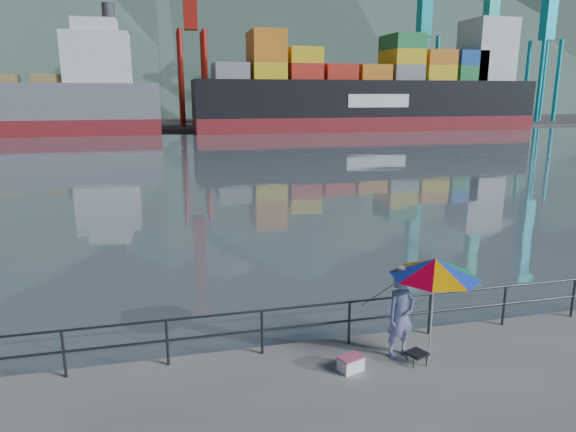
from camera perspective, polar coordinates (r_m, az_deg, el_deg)
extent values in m
cube|color=slate|center=(138.45, -13.69, 10.75)|extent=(500.00, 280.00, 0.00)
cube|color=#514F4C|center=(102.07, -7.81, 10.19)|extent=(200.00, 40.00, 0.40)
cylinder|color=#2D3033|center=(11.04, -8.12, -10.89)|extent=(22.00, 0.05, 0.05)
cylinder|color=#2D3033|center=(11.24, -8.05, -12.99)|extent=(22.00, 0.05, 0.05)
cube|color=#2D3033|center=(11.26, -8.04, -13.21)|extent=(22.00, 0.06, 1.00)
cone|color=#385147|center=(215.23, -14.41, 20.62)|extent=(282.88, 282.88, 68.00)
cone|color=#385147|center=(229.28, 1.87, 22.05)|extent=(332.80, 332.80, 80.00)
cone|color=#385147|center=(260.12, 17.38, 18.45)|extent=(257.92, 257.92, 62.00)
cone|color=#385147|center=(305.56, 28.80, 17.37)|extent=(291.20, 291.20, 70.00)
cube|color=#194CA5|center=(100.97, -7.79, 11.63)|extent=(6.00, 2.40, 5.20)
cube|color=#194CA5|center=(101.92, -4.07, 11.00)|extent=(6.00, 2.40, 2.60)
cube|color=red|center=(103.16, -0.45, 12.51)|extent=(6.00, 2.40, 7.80)
cube|color=#194CA5|center=(104.92, 3.08, 11.08)|extent=(6.00, 2.40, 2.60)
cube|color=red|center=(106.94, 6.49, 11.76)|extent=(6.00, 2.40, 5.20)
cube|color=yellow|center=(109.36, 9.76, 11.69)|extent=(6.00, 2.40, 5.20)
cube|color=#194CA5|center=(112.10, 12.87, 11.59)|extent=(6.00, 2.40, 5.20)
cube|color=red|center=(115.11, 15.87, 12.11)|extent=(6.00, 2.40, 7.80)
cube|color=gray|center=(118.46, 18.62, 11.31)|extent=(6.00, 2.40, 5.20)
cube|color=yellow|center=(103.92, -8.00, 12.39)|extent=(6.00, 2.40, 7.80)
cube|color=orange|center=(104.83, -4.37, 11.77)|extent=(6.00, 2.40, 5.20)
cube|color=#267F3F|center=(106.08, -0.83, 12.53)|extent=(6.00, 2.40, 7.80)
cube|color=gray|center=(107.80, 2.61, 11.15)|extent=(6.00, 2.40, 2.60)
cube|color=red|center=(109.76, 5.94, 11.81)|extent=(6.00, 2.40, 5.20)
cube|color=#267F3F|center=(112.09, 9.16, 12.41)|extent=(6.00, 2.40, 7.80)
cube|color=gray|center=(114.76, 12.23, 12.30)|extent=(6.00, 2.40, 7.80)
cube|color=#194CA5|center=(117.80, 15.06, 10.91)|extent=(6.00, 2.40, 2.60)
cube|color=gray|center=(121.01, 17.85, 11.40)|extent=(6.00, 2.40, 5.20)
imported|color=navy|center=(11.37, 12.42, -10.74)|extent=(0.76, 0.59, 1.85)
cylinder|color=white|center=(11.32, 15.67, -10.48)|extent=(0.04, 0.04, 2.06)
cone|color=#FF9F00|center=(10.95, 16.01, -5.53)|extent=(2.22, 2.22, 0.38)
cube|color=black|center=(11.45, 14.14, -14.59)|extent=(0.49, 0.49, 0.05)
cube|color=#2D3033|center=(11.50, 14.10, -15.14)|extent=(0.32, 0.32, 0.20)
cube|color=white|center=(10.99, 6.97, -16.02)|extent=(0.56, 0.46, 0.28)
cylinder|color=black|center=(12.75, 9.67, -12.45)|extent=(0.02, 1.74, 1.22)
cube|color=silver|center=(81.41, -20.42, 16.11)|extent=(9.00, 6.75, 7.00)
cube|color=maroon|center=(86.53, 8.71, 10.10)|extent=(55.78, 9.30, 2.50)
cube|color=black|center=(86.40, 8.80, 12.78)|extent=(55.78, 9.30, 5.60)
cube|color=silver|center=(96.75, 21.18, 16.74)|extent=(7.00, 7.44, 10.00)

